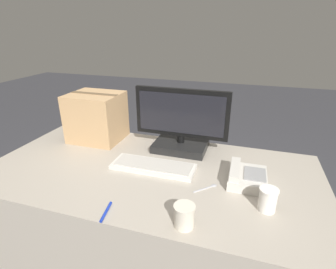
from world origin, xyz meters
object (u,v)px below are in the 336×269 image
at_px(spoon, 209,187).
at_px(cardboard_box, 97,117).
at_px(paper_cup_left, 184,216).
at_px(pen_marker, 106,212).
at_px(paper_cup_right, 268,199).
at_px(keyboard, 153,166).
at_px(monitor, 181,127).
at_px(desk_phone, 246,177).

relative_size(spoon, cardboard_box, 0.32).
height_order(paper_cup_left, cardboard_box, cardboard_box).
xyz_separation_m(cardboard_box, pen_marker, (0.45, -0.68, -0.15)).
bearing_deg(pen_marker, paper_cup_right, 99.39).
height_order(cardboard_box, pen_marker, cardboard_box).
height_order(keyboard, cardboard_box, cardboard_box).
bearing_deg(paper_cup_right, pen_marker, -160.66).
bearing_deg(paper_cup_right, keyboard, 162.74).
bearing_deg(spoon, cardboard_box, 111.10).
relative_size(paper_cup_left, pen_marker, 0.78).
distance_m(monitor, spoon, 0.47).
bearing_deg(spoon, paper_cup_right, -64.41).
relative_size(keyboard, paper_cup_right, 4.45).
height_order(paper_cup_left, paper_cup_right, paper_cup_right).
bearing_deg(paper_cup_left, cardboard_box, 139.97).
distance_m(spoon, pen_marker, 0.49).
relative_size(desk_phone, cardboard_box, 0.66).
bearing_deg(spoon, desk_phone, -13.71).
xyz_separation_m(paper_cup_left, cardboard_box, (-0.78, 0.65, 0.11)).
distance_m(keyboard, pen_marker, 0.41).
bearing_deg(cardboard_box, spoon, -23.62).
relative_size(cardboard_box, pen_marker, 2.72).
xyz_separation_m(keyboard, desk_phone, (0.49, 0.01, 0.02)).
height_order(spoon, cardboard_box, cardboard_box).
distance_m(paper_cup_left, pen_marker, 0.33).
xyz_separation_m(paper_cup_right, cardboard_box, (-1.09, 0.45, 0.11)).
xyz_separation_m(keyboard, cardboard_box, (-0.50, 0.27, 0.14)).
bearing_deg(monitor, paper_cup_left, -73.86).
relative_size(keyboard, pen_marker, 3.76).
distance_m(paper_cup_right, pen_marker, 0.68).
relative_size(monitor, pen_marker, 4.69).
distance_m(keyboard, paper_cup_left, 0.47).
bearing_deg(cardboard_box, desk_phone, -14.58).
bearing_deg(desk_phone, spoon, -149.24).
distance_m(spoon, cardboard_box, 0.92).
xyz_separation_m(paper_cup_left, spoon, (0.05, 0.29, -0.05)).
bearing_deg(paper_cup_right, spoon, 160.88).
relative_size(desk_phone, spoon, 2.07).
bearing_deg(pen_marker, keyboard, 161.68).
height_order(monitor, pen_marker, monitor).
distance_m(monitor, paper_cup_left, 0.70).
relative_size(desk_phone, paper_cup_right, 2.14).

